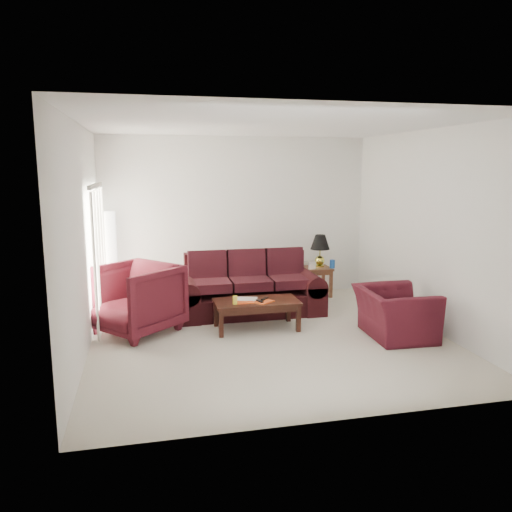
{
  "coord_description": "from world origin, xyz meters",
  "views": [
    {
      "loc": [
        -1.7,
        -6.72,
        2.43
      ],
      "look_at": [
        0.0,
        0.85,
        1.05
      ],
      "focal_mm": 35.0,
      "sensor_mm": 36.0,
      "label": 1
    }
  ],
  "objects_px": {
    "armchair_left": "(135,299)",
    "coffee_table": "(256,315)",
    "end_table": "(317,281)",
    "armchair_right": "(395,313)",
    "floor_lamp": "(110,259)",
    "sofa": "(249,285)"
  },
  "relations": [
    {
      "from": "sofa",
      "to": "armchair_right",
      "type": "height_order",
      "value": "sofa"
    },
    {
      "from": "armchair_right",
      "to": "coffee_table",
      "type": "relative_size",
      "value": 0.85
    },
    {
      "from": "armchair_right",
      "to": "end_table",
      "type": "bearing_deg",
      "value": 9.08
    },
    {
      "from": "sofa",
      "to": "armchair_right",
      "type": "bearing_deg",
      "value": -40.09
    },
    {
      "from": "armchair_right",
      "to": "floor_lamp",
      "type": "bearing_deg",
      "value": 59.93
    },
    {
      "from": "sofa",
      "to": "floor_lamp",
      "type": "relative_size",
      "value": 1.43
    },
    {
      "from": "end_table",
      "to": "floor_lamp",
      "type": "relative_size",
      "value": 0.33
    },
    {
      "from": "sofa",
      "to": "floor_lamp",
      "type": "distance_m",
      "value": 2.5
    },
    {
      "from": "end_table",
      "to": "armchair_right",
      "type": "relative_size",
      "value": 0.51
    },
    {
      "from": "armchair_right",
      "to": "coffee_table",
      "type": "height_order",
      "value": "armchair_right"
    },
    {
      "from": "sofa",
      "to": "armchair_left",
      "type": "xyz_separation_m",
      "value": [
        -1.85,
        -0.59,
        0.02
      ]
    },
    {
      "from": "armchair_left",
      "to": "armchair_right",
      "type": "bearing_deg",
      "value": 33.13
    },
    {
      "from": "armchair_left",
      "to": "coffee_table",
      "type": "xyz_separation_m",
      "value": [
        1.79,
        -0.23,
        -0.29
      ]
    },
    {
      "from": "armchair_left",
      "to": "armchair_right",
      "type": "distance_m",
      "value": 3.81
    },
    {
      "from": "armchair_right",
      "to": "sofa",
      "type": "bearing_deg",
      "value": 50.56
    },
    {
      "from": "sofa",
      "to": "armchair_right",
      "type": "xyz_separation_m",
      "value": [
        1.81,
        -1.61,
        -0.14
      ]
    },
    {
      "from": "floor_lamp",
      "to": "armchair_left",
      "type": "distance_m",
      "value": 1.65
    },
    {
      "from": "floor_lamp",
      "to": "armchair_left",
      "type": "relative_size",
      "value": 1.5
    },
    {
      "from": "floor_lamp",
      "to": "coffee_table",
      "type": "bearing_deg",
      "value": -38.96
    },
    {
      "from": "sofa",
      "to": "armchair_right",
      "type": "relative_size",
      "value": 2.24
    },
    {
      "from": "floor_lamp",
      "to": "coffee_table",
      "type": "relative_size",
      "value": 1.34
    },
    {
      "from": "coffee_table",
      "to": "floor_lamp",
      "type": "bearing_deg",
      "value": 116.4
    }
  ]
}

